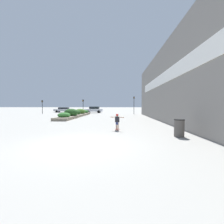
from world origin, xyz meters
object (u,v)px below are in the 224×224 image
(car_center_right, at_px, (170,109))
(traffic_light_far_left, at_px, (42,104))
(skateboard, at_px, (117,129))
(traffic_light_right, at_px, (134,102))
(car_leftmost, at_px, (94,110))
(skateboarder, at_px, (117,120))
(traffic_light_left, at_px, (83,104))
(trash_bin, at_px, (179,128))
(car_center_left, at_px, (63,110))

(car_center_right, height_order, traffic_light_far_left, traffic_light_far_left)
(skateboard, xyz_separation_m, traffic_light_right, (3.43, 21.69, 2.51))
(car_leftmost, bearing_deg, car_center_right, -85.55)
(skateboard, distance_m, car_center_right, 31.50)
(skateboarder, height_order, traffic_light_left, traffic_light_left)
(trash_bin, height_order, car_center_right, car_center_right)
(skateboard, relative_size, traffic_light_left, 0.20)
(traffic_light_left, distance_m, traffic_light_far_left, 9.53)
(skateboarder, xyz_separation_m, traffic_light_left, (-7.76, 21.28, 1.39))
(traffic_light_left, bearing_deg, car_leftmost, 75.52)
(traffic_light_far_left, bearing_deg, car_leftmost, 24.78)
(car_leftmost, distance_m, traffic_light_left, 5.97)
(traffic_light_far_left, bearing_deg, traffic_light_left, -3.38)
(car_center_right, height_order, traffic_light_right, traffic_light_right)
(car_leftmost, bearing_deg, skateboarder, -166.81)
(car_center_left, distance_m, traffic_light_far_left, 7.22)
(trash_bin, distance_m, traffic_light_right, 23.96)
(trash_bin, relative_size, car_center_left, 0.23)
(skateboarder, xyz_separation_m, trash_bin, (3.77, -2.18, -0.27))
(traffic_light_far_left, bearing_deg, trash_bin, -48.78)
(trash_bin, height_order, traffic_light_left, traffic_light_left)
(traffic_light_right, bearing_deg, trash_bin, -89.17)
(car_leftmost, relative_size, traffic_light_right, 1.17)
(car_center_right, distance_m, traffic_light_far_left, 31.50)
(skateboarder, bearing_deg, traffic_light_left, 129.40)
(skateboarder, distance_m, trash_bin, 4.36)
(trash_bin, distance_m, car_leftmost, 30.78)
(skateboard, relative_size, skateboarder, 0.55)
(trash_bin, xyz_separation_m, car_leftmost, (-10.07, 29.08, 0.31))
(trash_bin, height_order, car_center_left, car_center_left)
(traffic_light_far_left, bearing_deg, car_center_right, 12.11)
(car_leftmost, bearing_deg, skateboard, -166.81)
(skateboard, xyz_separation_m, traffic_light_left, (-7.76, 21.28, 2.13))
(trash_bin, height_order, traffic_light_right, traffic_light_right)
(trash_bin, xyz_separation_m, traffic_light_far_left, (-21.04, 24.02, 1.58))
(trash_bin, relative_size, car_center_right, 0.24)
(trash_bin, bearing_deg, car_leftmost, 109.11)
(skateboarder, distance_m, car_center_right, 31.49)
(car_center_right, xyz_separation_m, traffic_light_right, (-10.07, -6.75, 1.74))
(skateboard, distance_m, trash_bin, 4.38)
(car_leftmost, height_order, car_center_right, car_center_right)
(traffic_light_left, relative_size, traffic_light_right, 0.83)
(car_center_left, height_order, traffic_light_left, traffic_light_left)
(skateboard, relative_size, traffic_light_right, 0.17)
(skateboarder, height_order, car_center_right, car_center_right)
(skateboarder, bearing_deg, trash_bin, -10.62)
(car_center_left, relative_size, traffic_light_left, 1.46)
(car_center_left, xyz_separation_m, car_center_right, (28.47, -0.09, 0.11))
(car_center_left, distance_m, traffic_light_right, 19.71)
(traffic_light_right, height_order, traffic_light_far_left, traffic_light_right)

